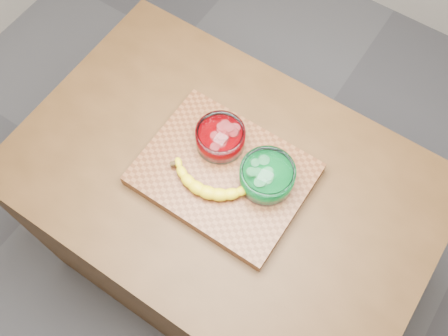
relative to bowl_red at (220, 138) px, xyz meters
The scene contains 6 objects.
ground 0.98m from the bowl_red, 49.88° to the right, with size 3.50×3.50×0.00m, color #5C5C61.
counter 0.53m from the bowl_red, 49.88° to the right, with size 1.20×0.80×0.90m, color #4E3117.
cutting_board 0.10m from the bowl_red, 49.88° to the right, with size 0.45×0.35×0.04m, color brown.
bowl_red is the anchor object (origin of this frame).
bowl_green 0.17m from the bowl_red, ahead, with size 0.15×0.15×0.07m.
banana 0.12m from the bowl_red, 68.03° to the right, with size 0.26×0.15×0.04m, color yellow, non-canonical shape.
Camera 1 is at (0.32, -0.48, 2.18)m, focal length 40.00 mm.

